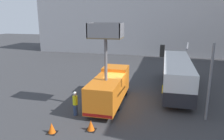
% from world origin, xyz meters
% --- Properties ---
extents(ground_plane, '(120.00, 120.00, 0.00)m').
position_xyz_m(ground_plane, '(0.00, 0.00, 0.00)').
color(ground_plane, '#38383A').
extents(building_backdrop_far, '(44.00, 10.00, 10.95)m').
position_xyz_m(building_backdrop_far, '(0.00, 28.31, 5.47)').
color(building_backdrop_far, '#9E9EA3').
rests_on(building_backdrop_far, ground_plane).
extents(utility_truck, '(2.54, 7.12, 6.98)m').
position_xyz_m(utility_truck, '(-0.81, -0.71, 1.62)').
color(utility_truck, orange).
rests_on(utility_truck, ground_plane).
extents(city_bus, '(2.62, 11.71, 3.16)m').
position_xyz_m(city_bus, '(4.96, 4.42, 1.87)').
color(city_bus, '#232328').
rests_on(city_bus, ground_plane).
extents(traffic_light_pole, '(3.68, 3.43, 5.73)m').
position_xyz_m(traffic_light_pole, '(5.59, -1.85, 3.91)').
color(traffic_light_pole, slate).
rests_on(traffic_light_pole, ground_plane).
extents(road_worker_near_truck, '(0.38, 0.38, 1.93)m').
position_xyz_m(road_worker_near_truck, '(-2.82, -3.50, 0.97)').
color(road_worker_near_truck, navy).
rests_on(road_worker_near_truck, ground_plane).
extents(road_worker_directing, '(0.38, 0.38, 1.94)m').
position_xyz_m(road_worker_directing, '(3.78, 0.66, 0.98)').
color(road_worker_directing, navy).
rests_on(road_worker_directing, ground_plane).
extents(traffic_cone_near_truck, '(0.65, 0.65, 0.74)m').
position_xyz_m(traffic_cone_near_truck, '(-0.93, -5.42, 0.35)').
color(traffic_cone_near_truck, black).
rests_on(traffic_cone_near_truck, ground_plane).
extents(traffic_cone_mid_road, '(0.63, 0.63, 0.72)m').
position_xyz_m(traffic_cone_mid_road, '(-3.32, -6.33, 0.34)').
color(traffic_cone_mid_road, black).
rests_on(traffic_cone_mid_road, ground_plane).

